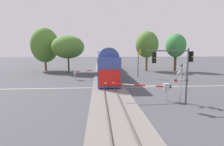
% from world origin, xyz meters
% --- Properties ---
extents(ground_plane, '(220.00, 220.00, 0.00)m').
position_xyz_m(ground_plane, '(0.00, 0.00, 0.00)').
color(ground_plane, '#47474C').
extents(road_centre_stripe, '(44.00, 0.20, 0.01)m').
position_xyz_m(road_centre_stripe, '(0.00, 0.00, 0.00)').
color(road_centre_stripe, beige).
rests_on(road_centre_stripe, ground).
extents(railway_track, '(4.40, 80.00, 0.32)m').
position_xyz_m(railway_track, '(0.00, 0.00, 0.10)').
color(railway_track, slate).
rests_on(railway_track, ground).
extents(commuter_train, '(3.04, 68.94, 5.16)m').
position_xyz_m(commuter_train, '(0.00, 30.30, 2.73)').
color(commuter_train, '#384C93').
rests_on(commuter_train, railway_track).
extents(crossing_gate_near, '(6.13, 0.40, 1.94)m').
position_xyz_m(crossing_gate_near, '(4.77, -6.91, 1.44)').
color(crossing_gate_near, '#B7B7BC').
rests_on(crossing_gate_near, ground).
extents(crossing_signal_mast, '(1.36, 0.44, 3.82)m').
position_xyz_m(crossing_signal_mast, '(6.67, -7.62, 2.34)').
color(crossing_signal_mast, '#B2B2B7').
rests_on(crossing_signal_mast, ground).
extents(crossing_gate_far, '(5.55, 0.40, 1.80)m').
position_xyz_m(crossing_gate_far, '(-4.90, 6.91, 1.42)').
color(crossing_gate_far, '#B7B7BC').
rests_on(crossing_gate_far, ground).
extents(traffic_signal_far_side, '(0.53, 0.38, 5.65)m').
position_xyz_m(traffic_signal_far_side, '(6.22, 8.92, 3.79)').
color(traffic_signal_far_side, '#4C4C51').
rests_on(traffic_signal_far_side, ground).
extents(traffic_signal_near_right, '(4.31, 0.38, 5.35)m').
position_xyz_m(traffic_signal_near_right, '(5.99, -7.94, 4.02)').
color(traffic_signal_near_right, '#4C4C51').
rests_on(traffic_signal_near_right, ground).
extents(oak_far_right, '(5.53, 5.53, 9.70)m').
position_xyz_m(oak_far_right, '(10.48, 19.20, 6.46)').
color(oak_far_right, brown).
rests_on(oak_far_right, ground).
extents(oak_behind_train, '(7.29, 7.29, 8.43)m').
position_xyz_m(oak_behind_train, '(-8.21, 17.17, 5.82)').
color(oak_behind_train, '#4C3828').
rests_on(oak_behind_train, ground).
extents(maple_right_background, '(4.76, 4.76, 9.03)m').
position_xyz_m(maple_right_background, '(17.20, 17.94, 6.17)').
color(maple_right_background, '#4C3828').
rests_on(maple_right_background, ground).
extents(pine_left_background, '(6.66, 6.66, 10.56)m').
position_xyz_m(pine_left_background, '(-14.47, 21.21, 6.32)').
color(pine_left_background, '#4C3828').
rests_on(pine_left_background, ground).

